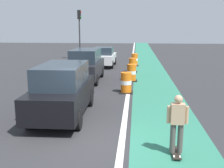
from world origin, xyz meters
name	(u,v)px	position (x,y,z in m)	size (l,w,h in m)	color
ground_plane	(93,140)	(0.00, 0.00, 0.00)	(100.00, 100.00, 0.00)	#2D2D30
bike_lane_strip	(151,74)	(2.40, 12.00, 0.00)	(2.50, 80.00, 0.01)	#2D755B
lane_divider_stripe	(131,74)	(0.90, 12.00, 0.01)	(0.20, 80.00, 0.01)	silver
skateboarder_on_lane	(177,123)	(2.41, -0.81, 0.91)	(0.57, 0.80, 1.69)	black
parked_suv_nearest	(63,90)	(-1.52, 2.19, 1.04)	(2.00, 4.64, 2.04)	black
parked_suv_second	(86,65)	(-1.91, 9.20, 1.04)	(1.94, 4.61, 2.04)	black
parked_sedan_third	(104,57)	(-1.55, 15.81, 0.83)	(1.96, 4.12, 1.70)	silver
traffic_barrel_front	(126,83)	(0.79, 6.20, 0.53)	(0.73, 0.73, 1.09)	orange
traffic_barrel_mid	(131,73)	(1.01, 9.39, 0.53)	(0.73, 0.73, 1.09)	orange
traffic_barrel_back	(132,65)	(1.02, 12.85, 0.53)	(0.73, 0.73, 1.09)	orange
traffic_barrel_far	(135,60)	(1.16, 16.41, 0.53)	(0.73, 0.73, 1.09)	orange
traffic_light_corner	(79,26)	(-4.59, 20.32, 3.50)	(0.41, 0.32, 5.10)	#2D2D2D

